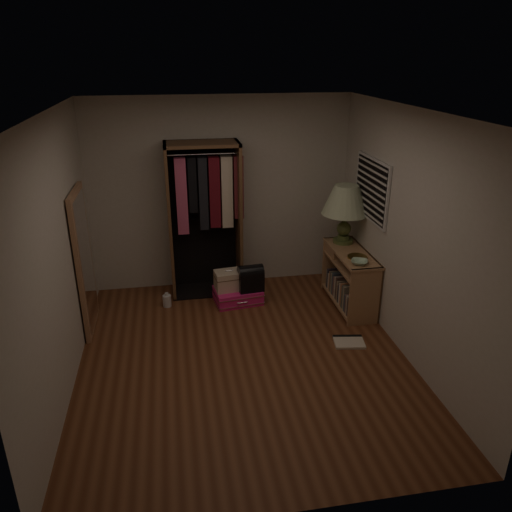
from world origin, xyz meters
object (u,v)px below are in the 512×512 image
object	(u,v)px
console_bookshelf	(348,276)
white_jug	(167,301)
open_wardrobe	(206,206)
floor_mirror	(84,262)
pink_suitcase	(238,295)
train_case	(229,280)
table_lamp	(346,201)
black_bag	(251,277)

from	to	relation	value
console_bookshelf	white_jug	bearing A→B (deg)	172.23
open_wardrobe	floor_mirror	size ratio (longest dim) A/B	1.21
pink_suitcase	console_bookshelf	bearing A→B (deg)	-18.98
floor_mirror	pink_suitcase	distance (m)	2.00
open_wardrobe	white_jug	bearing A→B (deg)	-145.25
console_bookshelf	train_case	size ratio (longest dim) A/B	2.76
console_bookshelf	open_wardrobe	distance (m)	2.07
console_bookshelf	floor_mirror	size ratio (longest dim) A/B	0.66
table_lamp	train_case	bearing A→B (deg)	179.82
console_bookshelf	train_case	distance (m)	1.55
pink_suitcase	table_lamp	size ratio (longest dim) A/B	0.85
pink_suitcase	white_jug	size ratio (longest dim) A/B	3.47
console_bookshelf	train_case	xyz separation A→B (m)	(-1.52, 0.30, -0.07)
open_wardrobe	train_case	size ratio (longest dim) A/B	5.06
pink_suitcase	table_lamp	xyz separation A→B (m)	(1.42, 0.01, 1.22)
black_bag	table_lamp	distance (m)	1.57
white_jug	train_case	bearing A→B (deg)	-1.14
open_wardrobe	black_bag	world-z (taller)	open_wardrobe
open_wardrobe	train_case	world-z (taller)	open_wardrobe
train_case	white_jug	xyz separation A→B (m)	(-0.82, 0.02, -0.24)
floor_mirror	pink_suitcase	xyz separation A→B (m)	(1.82, 0.33, -0.76)
table_lamp	white_jug	xyz separation A→B (m)	(-2.35, 0.02, -1.23)
train_case	black_bag	size ratio (longest dim) A/B	1.15
console_bookshelf	table_lamp	size ratio (longest dim) A/B	1.42
black_bag	white_jug	bearing A→B (deg)	169.92
pink_suitcase	black_bag	bearing A→B (deg)	-26.25
floor_mirror	black_bag	size ratio (longest dim) A/B	4.84
white_jug	console_bookshelf	bearing A→B (deg)	-7.77
console_bookshelf	open_wardrobe	world-z (taller)	open_wardrobe
black_bag	white_jug	xyz separation A→B (m)	(-1.09, 0.09, -0.29)
console_bookshelf	black_bag	size ratio (longest dim) A/B	3.19
white_jug	pink_suitcase	bearing A→B (deg)	-2.10
open_wardrobe	train_case	xyz separation A→B (m)	(0.23, -0.43, -0.89)
open_wardrobe	table_lamp	world-z (taller)	open_wardrobe
pink_suitcase	black_bag	xyz separation A→B (m)	(0.17, -0.06, 0.27)
floor_mirror	pink_suitcase	size ratio (longest dim) A/B	2.54
open_wardrobe	white_jug	size ratio (longest dim) A/B	10.62
floor_mirror	white_jug	bearing A→B (deg)	22.02
open_wardrobe	table_lamp	bearing A→B (deg)	-13.78
pink_suitcase	train_case	bearing A→B (deg)	163.02
black_bag	white_jug	distance (m)	1.13
floor_mirror	train_case	size ratio (longest dim) A/B	4.20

